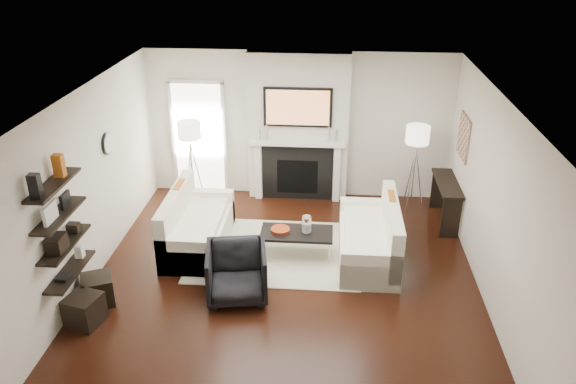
# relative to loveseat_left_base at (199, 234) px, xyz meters

# --- Properties ---
(room_envelope) EXTENTS (6.00, 6.00, 6.00)m
(room_envelope) POSITION_rel_loveseat_left_base_xyz_m (1.44, -0.90, 1.14)
(room_envelope) COLOR black
(room_envelope) RESTS_ON ground
(chimney_breast) EXTENTS (1.80, 0.25, 2.70)m
(chimney_breast) POSITION_rel_loveseat_left_base_xyz_m (1.44, 1.97, 1.14)
(chimney_breast) COLOR silver
(chimney_breast) RESTS_ON floor
(fireplace_surround) EXTENTS (1.30, 0.02, 1.04)m
(fireplace_surround) POSITION_rel_loveseat_left_base_xyz_m (1.44, 1.84, 0.31)
(fireplace_surround) COLOR black
(fireplace_surround) RESTS_ON floor
(firebox) EXTENTS (0.75, 0.02, 0.65)m
(firebox) POSITION_rel_loveseat_left_base_xyz_m (1.44, 1.83, 0.24)
(firebox) COLOR black
(firebox) RESTS_ON floor
(mantel_pilaster_l) EXTENTS (0.12, 0.08, 1.10)m
(mantel_pilaster_l) POSITION_rel_loveseat_left_base_xyz_m (0.72, 1.81, 0.34)
(mantel_pilaster_l) COLOR white
(mantel_pilaster_l) RESTS_ON floor
(mantel_pilaster_r) EXTENTS (0.12, 0.08, 1.10)m
(mantel_pilaster_r) POSITION_rel_loveseat_left_base_xyz_m (2.16, 1.81, 0.34)
(mantel_pilaster_r) COLOR white
(mantel_pilaster_r) RESTS_ON floor
(mantel_shelf) EXTENTS (1.70, 0.18, 0.07)m
(mantel_shelf) POSITION_rel_loveseat_left_base_xyz_m (1.44, 1.79, 0.91)
(mantel_shelf) COLOR white
(mantel_shelf) RESTS_ON chimney_breast
(tv_body) EXTENTS (1.20, 0.06, 0.70)m
(tv_body) POSITION_rel_loveseat_left_base_xyz_m (1.44, 1.81, 1.57)
(tv_body) COLOR black
(tv_body) RESTS_ON chimney_breast
(tv_screen) EXTENTS (1.10, 0.00, 0.62)m
(tv_screen) POSITION_rel_loveseat_left_base_xyz_m (1.44, 1.78, 1.57)
(tv_screen) COLOR #BF723F
(tv_screen) RESTS_ON tv_body
(candlestick_l_tall) EXTENTS (0.04, 0.04, 0.30)m
(candlestick_l_tall) POSITION_rel_loveseat_left_base_xyz_m (0.89, 1.80, 1.09)
(candlestick_l_tall) COLOR silver
(candlestick_l_tall) RESTS_ON mantel_shelf
(candlestick_l_short) EXTENTS (0.04, 0.04, 0.24)m
(candlestick_l_short) POSITION_rel_loveseat_left_base_xyz_m (0.76, 1.80, 1.06)
(candlestick_l_short) COLOR silver
(candlestick_l_short) RESTS_ON mantel_shelf
(candlestick_r_tall) EXTENTS (0.04, 0.04, 0.30)m
(candlestick_r_tall) POSITION_rel_loveseat_left_base_xyz_m (1.99, 1.80, 1.09)
(candlestick_r_tall) COLOR silver
(candlestick_r_tall) RESTS_ON mantel_shelf
(candlestick_r_short) EXTENTS (0.04, 0.04, 0.24)m
(candlestick_r_short) POSITION_rel_loveseat_left_base_xyz_m (2.12, 1.80, 1.06)
(candlestick_r_short) COLOR silver
(candlestick_r_short) RESTS_ON mantel_shelf
(hallway_panel) EXTENTS (0.90, 0.02, 2.10)m
(hallway_panel) POSITION_rel_loveseat_left_base_xyz_m (-0.41, 2.08, 0.84)
(hallway_panel) COLOR white
(hallway_panel) RESTS_ON floor
(door_trim_l) EXTENTS (0.06, 0.06, 2.16)m
(door_trim_l) POSITION_rel_loveseat_left_base_xyz_m (-0.89, 2.06, 0.84)
(door_trim_l) COLOR white
(door_trim_l) RESTS_ON floor
(door_trim_r) EXTENTS (0.06, 0.06, 2.16)m
(door_trim_r) POSITION_rel_loveseat_left_base_xyz_m (0.07, 2.06, 0.84)
(door_trim_r) COLOR white
(door_trim_r) RESTS_ON floor
(door_trim_top) EXTENTS (1.02, 0.06, 0.06)m
(door_trim_top) POSITION_rel_loveseat_left_base_xyz_m (-0.41, 2.06, 1.92)
(door_trim_top) COLOR white
(door_trim_top) RESTS_ON wall_back
(rug) EXTENTS (2.60, 2.00, 0.01)m
(rug) POSITION_rel_loveseat_left_base_xyz_m (1.23, -0.08, -0.20)
(rug) COLOR beige
(rug) RESTS_ON floor
(loveseat_left_base) EXTENTS (0.85, 1.80, 0.42)m
(loveseat_left_base) POSITION_rel_loveseat_left_base_xyz_m (0.00, 0.00, 0.00)
(loveseat_left_base) COLOR white
(loveseat_left_base) RESTS_ON floor
(loveseat_left_back) EXTENTS (0.18, 1.80, 0.80)m
(loveseat_left_back) POSITION_rel_loveseat_left_base_xyz_m (-0.33, 0.00, 0.32)
(loveseat_left_back) COLOR white
(loveseat_left_back) RESTS_ON floor
(loveseat_left_arm_n) EXTENTS (0.85, 0.18, 0.60)m
(loveseat_left_arm_n) POSITION_rel_loveseat_left_base_xyz_m (0.00, -0.81, 0.09)
(loveseat_left_arm_n) COLOR white
(loveseat_left_arm_n) RESTS_ON floor
(loveseat_left_arm_s) EXTENTS (0.85, 0.18, 0.60)m
(loveseat_left_arm_s) POSITION_rel_loveseat_left_base_xyz_m (0.00, 0.81, 0.09)
(loveseat_left_arm_s) COLOR white
(loveseat_left_arm_s) RESTS_ON floor
(loveseat_left_cushion) EXTENTS (0.63, 1.44, 0.10)m
(loveseat_left_cushion) POSITION_rel_loveseat_left_base_xyz_m (0.05, 0.00, 0.26)
(loveseat_left_cushion) COLOR white
(loveseat_left_cushion) RESTS_ON loveseat_left_base
(pillow_left_orange) EXTENTS (0.10, 0.42, 0.42)m
(pillow_left_orange) POSITION_rel_loveseat_left_base_xyz_m (-0.33, 0.30, 0.52)
(pillow_left_orange) COLOR #AA5714
(pillow_left_orange) RESTS_ON loveseat_left_cushion
(pillow_left_charcoal) EXTENTS (0.10, 0.40, 0.40)m
(pillow_left_charcoal) POSITION_rel_loveseat_left_base_xyz_m (-0.33, -0.30, 0.51)
(pillow_left_charcoal) COLOR black
(pillow_left_charcoal) RESTS_ON loveseat_left_cushion
(loveseat_right_base) EXTENTS (0.85, 1.80, 0.42)m
(loveseat_right_base) POSITION_rel_loveseat_left_base_xyz_m (2.65, -0.15, 0.00)
(loveseat_right_base) COLOR white
(loveseat_right_base) RESTS_ON floor
(loveseat_right_back) EXTENTS (0.18, 1.80, 0.80)m
(loveseat_right_back) POSITION_rel_loveseat_left_base_xyz_m (2.99, -0.15, 0.32)
(loveseat_right_back) COLOR white
(loveseat_right_back) RESTS_ON floor
(loveseat_right_arm_n) EXTENTS (0.85, 0.18, 0.60)m
(loveseat_right_arm_n) POSITION_rel_loveseat_left_base_xyz_m (2.65, -0.96, 0.09)
(loveseat_right_arm_n) COLOR white
(loveseat_right_arm_n) RESTS_ON floor
(loveseat_right_arm_s) EXTENTS (0.85, 0.18, 0.60)m
(loveseat_right_arm_s) POSITION_rel_loveseat_left_base_xyz_m (2.65, 0.66, 0.09)
(loveseat_right_arm_s) COLOR white
(loveseat_right_arm_s) RESTS_ON floor
(loveseat_right_cushion) EXTENTS (0.63, 1.44, 0.10)m
(loveseat_right_cushion) POSITION_rel_loveseat_left_base_xyz_m (2.60, -0.15, 0.26)
(loveseat_right_cushion) COLOR white
(loveseat_right_cushion) RESTS_ON loveseat_right_base
(pillow_right_orange) EXTENTS (0.10, 0.42, 0.42)m
(pillow_right_orange) POSITION_rel_loveseat_left_base_xyz_m (2.99, 0.15, 0.52)
(pillow_right_orange) COLOR #AA5714
(pillow_right_orange) RESTS_ON loveseat_right_cushion
(pillow_right_charcoal) EXTENTS (0.10, 0.40, 0.40)m
(pillow_right_charcoal) POSITION_rel_loveseat_left_base_xyz_m (2.99, -0.45, 0.51)
(pillow_right_charcoal) COLOR black
(pillow_right_charcoal) RESTS_ON loveseat_right_cushion
(coffee_table) EXTENTS (1.10, 0.55, 0.04)m
(coffee_table) POSITION_rel_loveseat_left_base_xyz_m (1.57, -0.17, 0.19)
(coffee_table) COLOR black
(coffee_table) RESTS_ON floor
(coffee_leg_nw) EXTENTS (0.02, 0.02, 0.38)m
(coffee_leg_nw) POSITION_rel_loveseat_left_base_xyz_m (1.07, -0.39, -0.02)
(coffee_leg_nw) COLOR silver
(coffee_leg_nw) RESTS_ON floor
(coffee_leg_ne) EXTENTS (0.02, 0.02, 0.38)m
(coffee_leg_ne) POSITION_rel_loveseat_left_base_xyz_m (2.07, -0.39, -0.02)
(coffee_leg_ne) COLOR silver
(coffee_leg_ne) RESTS_ON floor
(coffee_leg_sw) EXTENTS (0.02, 0.02, 0.38)m
(coffee_leg_sw) POSITION_rel_loveseat_left_base_xyz_m (1.07, 0.05, -0.02)
(coffee_leg_sw) COLOR silver
(coffee_leg_sw) RESTS_ON floor
(coffee_leg_se) EXTENTS (0.02, 0.02, 0.38)m
(coffee_leg_se) POSITION_rel_loveseat_left_base_xyz_m (2.07, 0.05, -0.02)
(coffee_leg_se) COLOR silver
(coffee_leg_se) RESTS_ON floor
(hurricane_glass) EXTENTS (0.15, 0.15, 0.26)m
(hurricane_glass) POSITION_rel_loveseat_left_base_xyz_m (1.72, -0.17, 0.35)
(hurricane_glass) COLOR white
(hurricane_glass) RESTS_ON coffee_table
(hurricane_candle) EXTENTS (0.11, 0.11, 0.16)m
(hurricane_candle) POSITION_rel_loveseat_left_base_xyz_m (1.72, -0.17, 0.29)
(hurricane_candle) COLOR white
(hurricane_candle) RESTS_ON coffee_table
(copper_bowl) EXTENTS (0.29, 0.29, 0.05)m
(copper_bowl) POSITION_rel_loveseat_left_base_xyz_m (1.32, -0.17, 0.24)
(copper_bowl) COLOR #AA3E1C
(copper_bowl) RESTS_ON coffee_table
(armchair) EXTENTS (0.91, 0.87, 0.82)m
(armchair) POSITION_rel_loveseat_left_base_xyz_m (0.82, -1.28, 0.20)
(armchair) COLOR black
(armchair) RESTS_ON floor
(lamp_left_post) EXTENTS (0.02, 0.02, 1.20)m
(lamp_left_post) POSITION_rel_loveseat_left_base_xyz_m (-0.41, 1.41, 0.39)
(lamp_left_post) COLOR silver
(lamp_left_post) RESTS_ON floor
(lamp_left_shade) EXTENTS (0.40, 0.40, 0.30)m
(lamp_left_shade) POSITION_rel_loveseat_left_base_xyz_m (-0.41, 1.41, 1.24)
(lamp_left_shade) COLOR white
(lamp_left_shade) RESTS_ON lamp_left_post
(lamp_left_leg_a) EXTENTS (0.25, 0.02, 1.23)m
(lamp_left_leg_a) POSITION_rel_loveseat_left_base_xyz_m (-0.30, 1.41, 0.39)
(lamp_left_leg_a) COLOR silver
(lamp_left_leg_a) RESTS_ON floor
(lamp_left_leg_b) EXTENTS (0.14, 0.22, 1.23)m
(lamp_left_leg_b) POSITION_rel_loveseat_left_base_xyz_m (-0.46, 1.51, 0.39)
(lamp_left_leg_b) COLOR silver
(lamp_left_leg_b) RESTS_ON floor
(lamp_left_leg_c) EXTENTS (0.14, 0.22, 1.23)m
(lamp_left_leg_c) POSITION_rel_loveseat_left_base_xyz_m (-0.46, 1.32, 0.39)
(lamp_left_leg_c) COLOR silver
(lamp_left_leg_c) RESTS_ON floor
(lamp_right_post) EXTENTS (0.02, 0.02, 1.20)m
(lamp_right_post) POSITION_rel_loveseat_left_base_xyz_m (3.49, 1.49, 0.39)
(lamp_right_post) COLOR silver
(lamp_right_post) RESTS_ON floor
(lamp_right_shade) EXTENTS (0.40, 0.40, 0.30)m
(lamp_right_shade) POSITION_rel_loveseat_left_base_xyz_m (3.49, 1.49, 1.24)
(lamp_right_shade) COLOR white
(lamp_right_shade) RESTS_ON lamp_right_post
(lamp_right_leg_a) EXTENTS (0.25, 0.02, 1.23)m
(lamp_right_leg_a) POSITION_rel_loveseat_left_base_xyz_m (3.60, 1.49, 0.39)
(lamp_right_leg_a) COLOR silver
(lamp_right_leg_a) RESTS_ON floor
(lamp_right_leg_b) EXTENTS (0.14, 0.22, 1.23)m
(lamp_right_leg_b) POSITION_rel_loveseat_left_base_xyz_m (3.44, 1.58, 0.39)
(lamp_right_leg_b) COLOR silver
(lamp_right_leg_b) RESTS_ON floor
(lamp_right_leg_c) EXTENTS (0.14, 0.22, 1.23)m
(lamp_right_leg_c) POSITION_rel_loveseat_left_base_xyz_m (3.44, 1.39, 0.39)
(lamp_right_leg_c) COLOR silver
(lamp_right_leg_c) RESTS_ON floor
(console_top) EXTENTS (0.35, 1.20, 0.04)m
(console_top) POSITION_rel_loveseat_left_base_xyz_m (4.01, 1.14, 0.52)
(console_top) COLOR black
(console_top) RESTS_ON floor
(console_leg_n) EXTENTS (0.30, 0.04, 0.71)m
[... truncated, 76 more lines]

